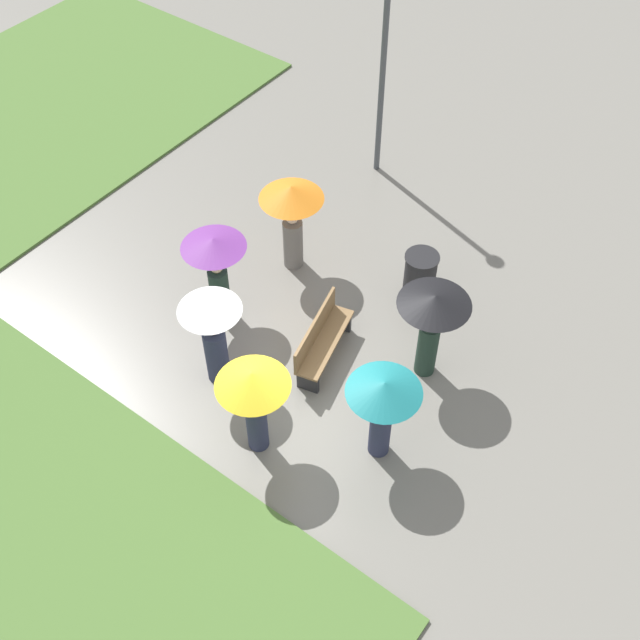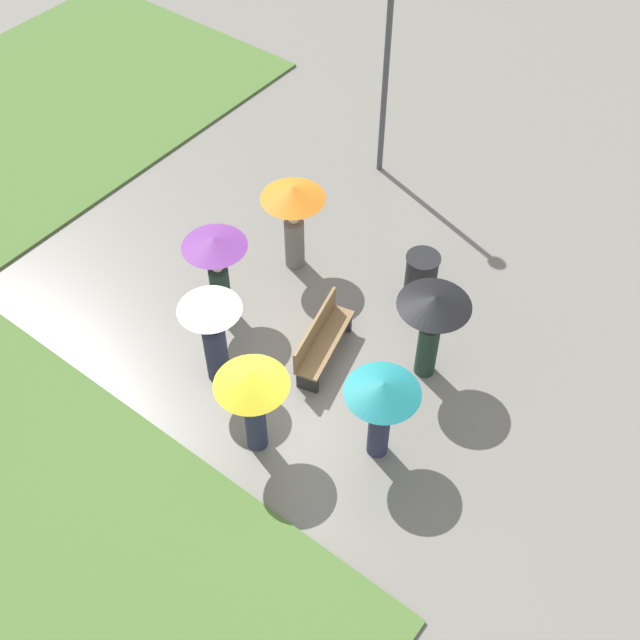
{
  "view_description": "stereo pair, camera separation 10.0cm",
  "coord_description": "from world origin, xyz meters",
  "views": [
    {
      "loc": [
        -6.1,
        -4.96,
        10.86
      ],
      "look_at": [
        0.74,
        0.17,
        1.07
      ],
      "focal_mm": 45.0,
      "sensor_mm": 36.0,
      "label": 1
    },
    {
      "loc": [
        -6.04,
        -5.04,
        10.86
      ],
      "look_at": [
        0.74,
        0.17,
        1.07
      ],
      "focal_mm": 45.0,
      "sensor_mm": 36.0,
      "label": 2
    }
  ],
  "objects": [
    {
      "name": "crowd_person_orange",
      "position": [
        2.34,
        2.0,
        1.4
      ],
      "size": [
        1.17,
        1.17,
        1.88
      ],
      "rotation": [
        0.0,
        0.0,
        4.58
      ],
      "color": "slate",
      "rests_on": "ground_plane"
    },
    {
      "name": "crowd_person_white",
      "position": [
        -0.54,
        1.34,
        1.29
      ],
      "size": [
        1.02,
        1.02,
        1.9
      ],
      "rotation": [
        0.0,
        0.0,
        5.49
      ],
      "color": "#282D47",
      "rests_on": "ground_plane"
    },
    {
      "name": "crowd_person_yellow",
      "position": [
        -1.17,
        -0.05,
        1.4
      ],
      "size": [
        1.13,
        1.13,
        1.82
      ],
      "rotation": [
        0.0,
        0.0,
        0.07
      ],
      "color": "#282D47",
      "rests_on": "ground_plane"
    },
    {
      "name": "lawn_patch_far",
      "position": [
        3.13,
        9.84,
        0.03
      ],
      "size": [
        9.28,
        7.01,
        0.06
      ],
      "color": "#4C7033",
      "rests_on": "ground_plane"
    },
    {
      "name": "ground_plane",
      "position": [
        0.0,
        0.0,
        0.0
      ],
      "size": [
        90.0,
        90.0,
        0.0
      ],
      "primitive_type": "plane",
      "color": "slate"
    },
    {
      "name": "crowd_person_teal",
      "position": [
        -0.12,
        -1.62,
        1.3
      ],
      "size": [
        1.13,
        1.13,
        1.74
      ],
      "rotation": [
        0.0,
        0.0,
        0.61
      ],
      "color": "#282D47",
      "rests_on": "ground_plane"
    },
    {
      "name": "trash_bin",
      "position": [
        3.08,
        -0.33,
        0.49
      ],
      "size": [
        0.63,
        0.63,
        0.97
      ],
      "color": "#232326",
      "rests_on": "ground_plane"
    },
    {
      "name": "crowd_person_black",
      "position": [
        1.66,
        -1.36,
        1.34
      ],
      "size": [
        1.18,
        1.18,
        1.84
      ],
      "rotation": [
        0.0,
        0.0,
        6.17
      ],
      "color": "#1E3328",
      "rests_on": "ground_plane"
    },
    {
      "name": "crowd_person_purple",
      "position": [
        0.6,
        2.29,
        1.26
      ],
      "size": [
        1.12,
        1.12,
        1.78
      ],
      "rotation": [
        0.0,
        0.0,
        0.46
      ],
      "color": "#1E3328",
      "rests_on": "ground_plane"
    },
    {
      "name": "park_bench",
      "position": [
        0.83,
        0.21,
        0.47
      ],
      "size": [
        1.7,
        0.81,
        0.9
      ],
      "rotation": [
        0.0,
        0.0,
        0.24
      ],
      "color": "brown",
      "rests_on": "ground_plane"
    },
    {
      "name": "lamp_post",
      "position": [
        5.71,
        2.38,
        3.12
      ],
      "size": [
        0.32,
        0.32,
        4.94
      ],
      "color": "#474C51",
      "rests_on": "ground_plane"
    }
  ]
}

